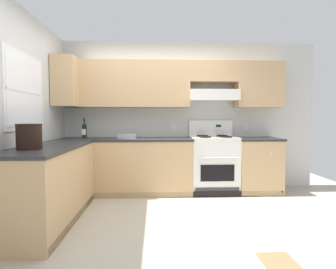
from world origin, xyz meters
TOP-DOWN VIEW (x-y plane):
  - ground_plane at (0.00, 0.00)m, footprint 7.04×7.04m
  - floor_accent_tile at (1.06, -1.04)m, footprint 0.30×0.30m
  - wall_back at (0.40, 1.53)m, footprint 4.68×0.57m
  - wall_left at (-1.59, 0.23)m, footprint 0.47×4.00m
  - counter_back_run at (0.07, 1.24)m, footprint 3.60×0.65m
  - counter_left_run at (-1.24, -0.00)m, footprint 0.63×1.91m
  - stove at (0.97, 1.25)m, footprint 0.76×0.62m
  - wine_bottle at (-1.15, 1.28)m, footprint 0.07×0.08m
  - bowl at (-0.46, 1.24)m, footprint 0.30×0.21m
  - bucket at (-1.31, -0.39)m, footprint 0.26×0.26m

SIDE VIEW (x-z plane):
  - ground_plane at x=0.00m, z-range 0.00..0.00m
  - floor_accent_tile at x=1.06m, z-range 0.00..0.01m
  - counter_back_run at x=0.07m, z-range 0.00..0.91m
  - counter_left_run at x=-1.24m, z-range 0.00..0.91m
  - stove at x=0.97m, z-range -0.12..1.08m
  - bowl at x=-0.46m, z-range 0.90..0.97m
  - wine_bottle at x=-1.15m, z-range 0.88..1.21m
  - bucket at x=-1.31m, z-range 0.92..1.18m
  - wall_left at x=-1.59m, z-range 0.07..2.62m
  - wall_back at x=0.40m, z-range 0.20..2.75m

